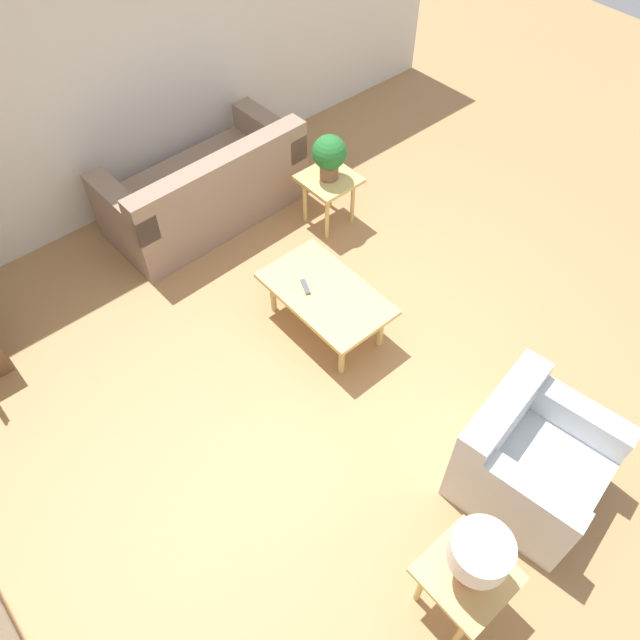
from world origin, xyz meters
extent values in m
plane|color=#A87A4C|center=(0.00, 0.00, 0.00)|extent=(14.00, 14.00, 0.00)
cube|color=silver|center=(3.06, 0.00, 1.35)|extent=(0.12, 7.20, 2.70)
cube|color=gray|center=(2.37, -0.03, 0.22)|extent=(0.95, 1.89, 0.45)
cube|color=gray|center=(2.02, -0.04, 0.64)|extent=(0.26, 1.87, 0.39)
cube|color=gray|center=(2.39, -0.86, 0.58)|extent=(0.90, 0.23, 0.26)
cube|color=gray|center=(2.34, 0.80, 0.58)|extent=(0.90, 0.23, 0.26)
cube|color=silver|center=(-1.46, -0.08, 0.22)|extent=(0.97, 0.99, 0.44)
cube|color=silver|center=(-1.14, -0.03, 0.61)|extent=(0.33, 0.88, 0.35)
cube|color=silver|center=(-1.51, 0.27, 0.55)|extent=(0.86, 0.29, 0.23)
cube|color=silver|center=(-1.40, -0.43, 0.55)|extent=(0.86, 0.29, 0.23)
cube|color=tan|center=(0.53, 0.02, 0.41)|extent=(1.07, 0.63, 0.04)
cylinder|color=tan|center=(0.09, -0.19, 0.20)|extent=(0.05, 0.05, 0.39)
cylinder|color=tan|center=(0.96, -0.19, 0.20)|extent=(0.05, 0.05, 0.39)
cylinder|color=tan|center=(0.09, 0.24, 0.20)|extent=(0.05, 0.05, 0.39)
cylinder|color=tan|center=(0.96, 0.24, 0.20)|extent=(0.05, 0.05, 0.39)
cube|color=tan|center=(1.51, -0.87, 0.51)|extent=(0.48, 0.48, 0.04)
cylinder|color=tan|center=(1.35, -1.03, 0.24)|extent=(0.04, 0.04, 0.49)
cylinder|color=tan|center=(1.67, -1.03, 0.24)|extent=(0.04, 0.04, 0.49)
cylinder|color=tan|center=(1.35, -0.71, 0.24)|extent=(0.04, 0.04, 0.49)
cylinder|color=tan|center=(1.67, -0.71, 0.24)|extent=(0.04, 0.04, 0.49)
cube|color=tan|center=(-1.64, 0.87, 0.51)|extent=(0.48, 0.48, 0.04)
cylinder|color=tan|center=(-1.81, 0.71, 0.24)|extent=(0.04, 0.04, 0.49)
cylinder|color=tan|center=(-1.48, 0.71, 0.24)|extent=(0.04, 0.04, 0.49)
cylinder|color=tan|center=(-1.81, 1.03, 0.24)|extent=(0.04, 0.04, 0.49)
cylinder|color=tan|center=(-1.48, 1.03, 0.24)|extent=(0.04, 0.04, 0.49)
cylinder|color=brown|center=(1.51, -0.87, 0.59)|extent=(0.17, 0.17, 0.14)
sphere|color=#236B2D|center=(1.51, -0.87, 0.80)|extent=(0.31, 0.31, 0.31)
cylinder|color=red|center=(-1.64, 0.87, 0.65)|extent=(0.15, 0.15, 0.26)
cylinder|color=white|center=(-1.64, 0.87, 0.87)|extent=(0.33, 0.33, 0.18)
cube|color=#4C4C51|center=(0.67, 0.12, 0.44)|extent=(0.16, 0.10, 0.02)
camera|label=1|loc=(-1.95, 2.22, 4.10)|focal=35.00mm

